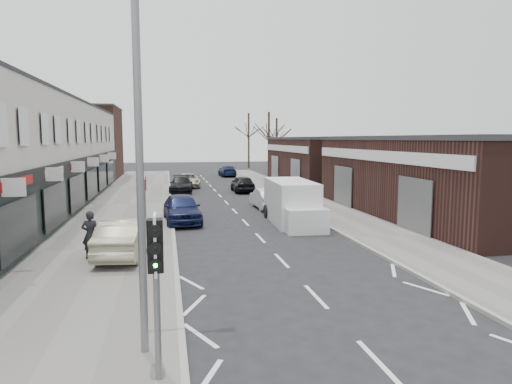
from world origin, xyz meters
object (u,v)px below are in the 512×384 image
sedan_on_pavement (125,237)px  parked_car_left_b (181,185)px  street_lamp (148,135)px  parked_car_left_c (188,180)px  pedestrian (91,235)px  parked_car_right_c (227,171)px  parked_car_left_a (182,208)px  parked_car_right_a (266,198)px  white_van (292,203)px  parked_car_right_b (243,184)px  warning_sign (146,188)px  traffic_light (156,258)px

sedan_on_pavement → parked_car_left_b: 21.65m
street_lamp → parked_car_left_c: bearing=86.1°
pedestrian → parked_car_right_c: bearing=-100.1°
sedan_on_pavement → parked_car_left_a: parked_car_left_a is taller
sedan_on_pavement → parked_car_left_b: bearing=-90.3°
parked_car_right_a → parked_car_right_c: (0.89, 26.14, -0.02)m
street_lamp → white_van: street_lamp is taller
parked_car_right_b → parked_car_right_c: parked_car_right_b is taller
street_lamp → warning_sign: street_lamp is taller
parked_car_left_a → parked_car_left_c: bearing=82.8°
warning_sign → white_van: bearing=9.4°
pedestrian → parked_car_left_a: pedestrian is taller
sedan_on_pavement → warning_sign: bearing=-90.4°
street_lamp → parked_car_right_c: size_ratio=1.76×
parked_car_left_b → parked_car_right_b: (5.20, -0.67, 0.04)m
white_van → parked_car_left_c: (-4.63, 19.87, -0.44)m
sedan_on_pavement → parked_car_right_c: (8.87, 37.45, -0.18)m
traffic_light → sedan_on_pavement: size_ratio=0.71×
white_van → warning_sign: bearing=-168.2°
warning_sign → parked_car_left_c: (2.95, 21.13, -1.55)m
street_lamp → pedestrian: (-2.47, 8.08, -3.60)m
parked_car_right_b → parked_car_right_c: size_ratio=0.91×
white_van → parked_car_left_b: size_ratio=1.29×
sedan_on_pavement → pedestrian: size_ratio=2.45×
street_lamp → warning_sign: size_ratio=2.96×
sedan_on_pavement → parked_car_left_c: size_ratio=0.94×
sedan_on_pavement → street_lamp: bearing=105.8°
parked_car_left_a → parked_car_right_a: bearing=32.4°
traffic_light → warning_sign: (-0.76, 14.02, -0.21)m
sedan_on_pavement → parked_car_right_a: size_ratio=1.07×
parked_car_left_c → parked_car_right_a: parked_car_right_a is taller
pedestrian → sedan_on_pavement: bearing=-169.7°
warning_sign → parked_car_left_b: bearing=82.6°
parked_car_left_c → warning_sign: bearing=-97.7°
street_lamp → pedestrian: street_lamp is taller
street_lamp → parked_car_left_c: 34.24m
parked_car_left_c → sedan_on_pavement: bearing=-97.7°
pedestrian → parked_car_left_c: bearing=-95.5°
traffic_light → pedestrian: (-2.59, 9.29, -1.40)m
sedan_on_pavement → pedestrian: 1.24m
parked_car_left_a → parked_car_right_a: size_ratio=1.13×
street_lamp → white_van: (6.95, 14.06, -3.53)m
warning_sign → pedestrian: size_ratio=1.51×
warning_sign → parked_car_left_b: warning_sign is taller
white_van → parked_car_left_a: 5.99m
street_lamp → parked_car_left_b: street_lamp is taller
pedestrian → parked_car_left_b: 21.96m
parked_car_left_b → parked_car_right_b: size_ratio=1.11×
parked_car_right_a → parked_car_right_c: parked_car_right_a is taller
parked_car_left_a → parked_car_left_c: (1.19, 18.48, -0.14)m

